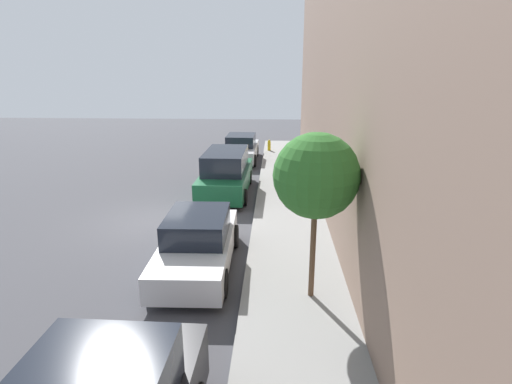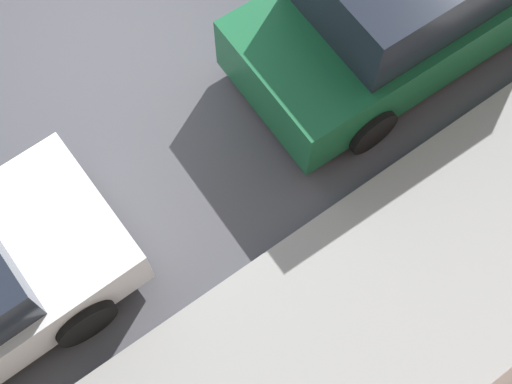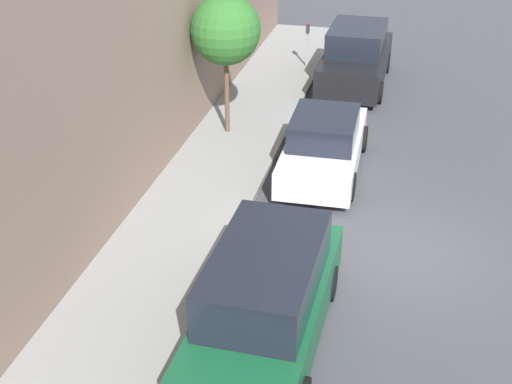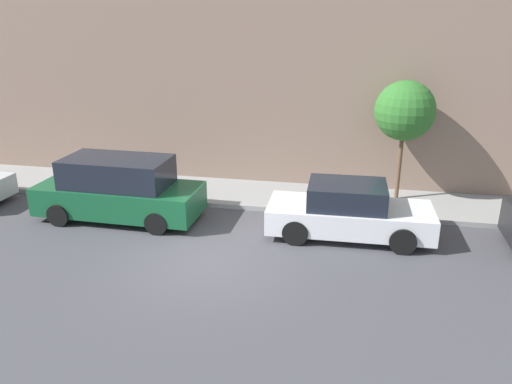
{
  "view_description": "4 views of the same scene",
  "coord_description": "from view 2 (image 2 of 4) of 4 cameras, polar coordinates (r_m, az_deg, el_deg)",
  "views": [
    {
      "loc": [
        4.25,
        -13.17,
        5.26
      ],
      "look_at": [
        3.58,
        0.5,
        1.0
      ],
      "focal_mm": 28.0,
      "sensor_mm": 36.0,
      "label": 1
    },
    {
      "loc": [
        5.46,
        -1.5,
        7.83
      ],
      "look_at": [
        3.13,
        0.18,
        1.0
      ],
      "focal_mm": 50.0,
      "sensor_mm": 36.0,
      "label": 2
    },
    {
      "loc": [
        0.02,
        12.91,
        8.31
      ],
      "look_at": [
        3.15,
        -0.06,
        1.0
      ],
      "focal_mm": 50.0,
      "sensor_mm": 36.0,
      "label": 3
    },
    {
      "loc": [
        -10.86,
        -3.36,
        5.9
      ],
      "look_at": [
        2.51,
        -0.68,
        1.0
      ],
      "focal_mm": 35.0,
      "sensor_mm": 36.0,
      "label": 4
    }
  ],
  "objects": [
    {
      "name": "sidewalk",
      "position": [
        7.92,
        6.06,
        -12.32
      ],
      "size": [
        2.56,
        32.0,
        0.15
      ],
      "color": "gray",
      "rests_on": "ground_plane"
    },
    {
      "name": "ground_plane",
      "position": [
        9.66,
        -12.03,
        11.09
      ],
      "size": [
        60.0,
        60.0,
        0.0
      ],
      "primitive_type": "plane",
      "color": "#424247"
    }
  ]
}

